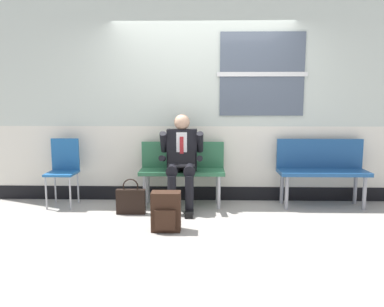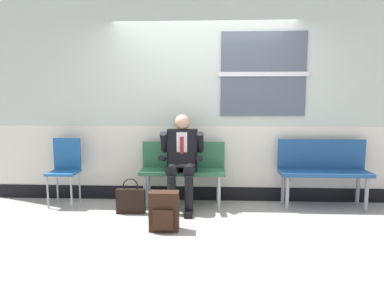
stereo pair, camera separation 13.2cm
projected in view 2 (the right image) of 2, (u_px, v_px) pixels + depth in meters
name	position (u px, v px, depth m)	size (l,w,h in m)	color
ground_plane	(202.00, 212.00, 4.89)	(18.00, 18.00, 0.00)	#9E9991
station_wall	(205.00, 101.00, 5.34)	(6.06, 0.17, 2.86)	beige
bench_with_person	(183.00, 167.00, 5.20)	(1.14, 0.42, 0.86)	#2D6B47
bench_empty	(323.00, 167.00, 5.11)	(1.17, 0.42, 0.90)	navy
person_seated	(182.00, 159.00, 4.99)	(0.57, 0.70, 1.25)	black
backpack	(164.00, 212.00, 4.20)	(0.32, 0.22, 0.44)	#331E14
handbag	(131.00, 200.00, 4.83)	(0.37, 0.09, 0.46)	black
folding_chair	(65.00, 165.00, 5.23)	(0.38, 0.38, 0.91)	#1E5999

